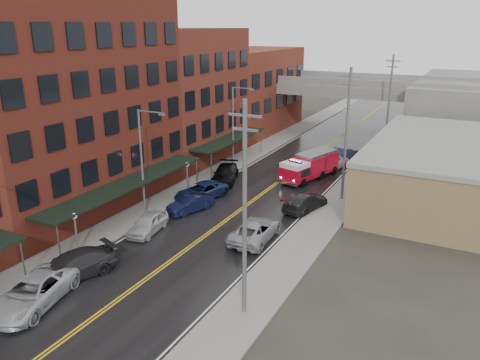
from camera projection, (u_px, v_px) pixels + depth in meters
The scene contains 30 objects.
road at pixel (248, 205), 42.02m from camera, with size 11.00×160.00×0.02m, color black.
sidewalk_left at pixel (180, 191), 45.16m from camera, with size 3.00×160.00×0.15m, color slate.
sidewalk_right at pixel (326, 219), 38.84m from camera, with size 3.00×160.00×0.15m, color slate.
curb_left at pixel (194, 194), 44.45m from camera, with size 0.30×160.00×0.15m, color gray.
curb_right at pixel (307, 215), 39.55m from camera, with size 0.30×160.00×0.15m, color gray.
brick_building_b at pixel (69, 105), 39.03m from camera, with size 9.00×20.00×18.00m, color #531E16.
brick_building_c at pixel (185, 96), 54.27m from camera, with size 9.00×15.00×15.00m, color #5C271B.
brick_building_far at pixel (251, 91), 69.51m from camera, with size 9.00×20.00×12.00m, color brown.
tan_building at pixel (453, 173), 42.73m from camera, with size 14.00×22.00×5.00m, color #94774F.
awning_1 at pixel (129, 183), 38.42m from camera, with size 2.60×18.00×3.09m.
awning_2 at pixel (230, 139), 53.18m from camera, with size 2.60×13.00×3.09m.
globe_lamp_1 at pixel (75, 224), 32.25m from camera, with size 0.44×0.44×3.12m.
globe_lamp_2 at pixel (187, 170), 44.07m from camera, with size 0.44×0.44×3.12m.
street_lamp_1 at pixel (144, 156), 38.16m from camera, with size 2.64×0.22×9.00m.
street_lamp_2 at pixel (235, 122), 51.66m from camera, with size 2.64×0.22×9.00m.
utility_pole_0 at pixel (245, 209), 24.25m from camera, with size 1.80×0.24×12.00m.
utility_pole_1 at pixel (346, 133), 41.13m from camera, with size 1.80×0.24×12.00m.
utility_pole_2 at pixel (389, 101), 58.00m from camera, with size 1.80×0.24×12.00m.
overpass at pixel (346, 93), 67.13m from camera, with size 40.00×10.00×7.50m.
fire_truck at pixel (309, 166), 48.50m from camera, with size 4.54×7.86×2.74m.
parked_car_left_2 at pixel (33, 292), 26.76m from camera, with size 2.75×5.97×1.66m, color #B2B6BA.
parked_car_left_3 at pixel (71, 266), 29.61m from camera, with size 2.35×5.77×1.68m, color #29282B.
parked_car_left_4 at pixel (148, 223), 36.23m from camera, with size 1.75×4.36×1.48m, color #BBBBBB.
parked_car_left_5 at pixel (191, 204), 40.31m from camera, with size 1.51×4.33×1.43m, color black.
parked_car_left_6 at pixel (201, 191), 43.10m from camera, with size 2.52×5.46×1.52m, color navy.
parked_car_left_7 at pixel (225, 174), 47.97m from camera, with size 2.30×5.65×1.64m, color black.
parked_car_right_0 at pixel (255, 230), 34.96m from camera, with size 2.60×5.63×1.56m, color #979A9E.
parked_car_right_1 at pixel (305, 202), 40.65m from camera, with size 2.09×5.13×1.49m, color black.
parked_car_right_2 at pixel (334, 161), 52.33m from camera, with size 1.94×4.82×1.64m, color silver.
parked_car_right_3 at pixel (343, 154), 55.16m from camera, with size 1.76×5.05×1.66m, color black.
Camera 1 is at (17.28, -5.15, 15.41)m, focal length 35.00 mm.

